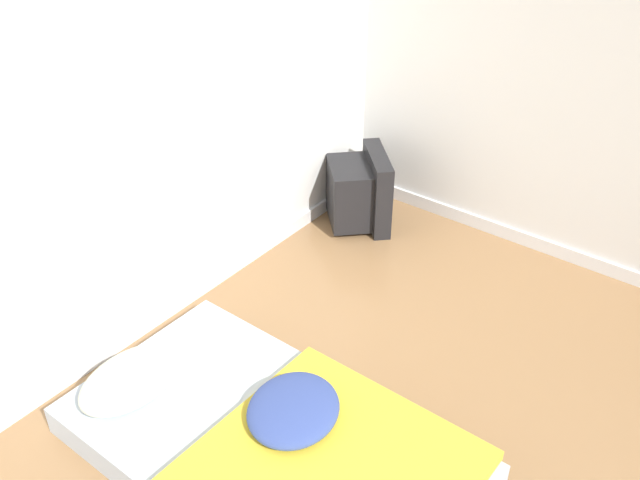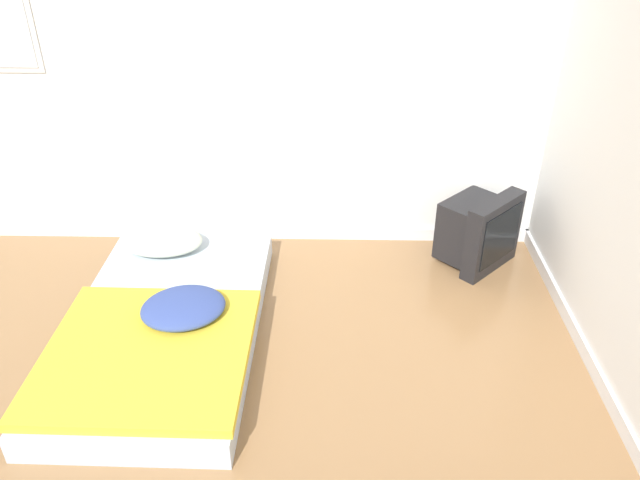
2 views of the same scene
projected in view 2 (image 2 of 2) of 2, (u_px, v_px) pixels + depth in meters
wall_back at (148, 52)px, 3.80m from camera, size 7.37×0.08×2.60m
mattress_bed at (164, 321)px, 3.45m from camera, size 1.03×1.79×0.29m
crt_tv at (478, 230)px, 4.04m from camera, size 0.57×0.57×0.49m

